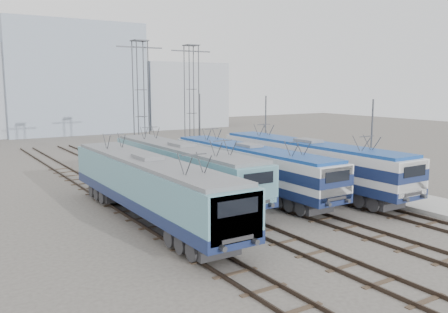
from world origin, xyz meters
TOP-DOWN VIEW (x-y plane):
  - ground at (0.00, 0.00)m, footprint 160.00×160.00m
  - platform at (10.20, 8.00)m, footprint 4.00×70.00m
  - locomotive_far_left at (-6.75, 4.85)m, footprint 2.92×18.47m
  - locomotive_center_left at (-2.25, 9.31)m, footprint 2.88×18.17m
  - locomotive_center_right at (2.25, 7.49)m, footprint 2.75×17.41m
  - locomotive_far_right at (6.75, 6.16)m, footprint 2.90×18.34m
  - catenary_tower_west at (0.00, 22.00)m, footprint 4.50×1.20m
  - catenary_tower_east at (6.50, 24.00)m, footprint 4.50×1.20m
  - mast_front at (8.60, 2.00)m, footprint 0.12×0.12m
  - mast_mid at (8.60, 14.00)m, footprint 0.12×0.12m
  - mast_rear at (8.60, 26.00)m, footprint 0.12×0.12m
  - safety_cone at (8.50, -0.48)m, footprint 0.31×0.31m
  - building_center at (4.00, 62.00)m, footprint 22.00×14.00m
  - building_east at (24.00, 62.00)m, footprint 16.00×12.00m

SIDE VIEW (x-z plane):
  - ground at x=0.00m, z-range 0.00..0.00m
  - platform at x=10.20m, z-range 0.00..0.30m
  - safety_cone at x=8.50m, z-range 0.30..0.84m
  - locomotive_center_right at x=2.25m, z-range 0.59..3.86m
  - locomotive_center_left at x=-2.25m, z-range 0.55..3.97m
  - locomotive_far_left at x=-6.75m, z-range 0.56..4.03m
  - locomotive_far_right at x=6.75m, z-range 0.61..4.06m
  - mast_front at x=8.60m, z-range 0.00..7.00m
  - mast_mid at x=8.60m, z-range 0.00..7.00m
  - mast_rear at x=8.60m, z-range 0.00..7.00m
  - building_east at x=24.00m, z-range 0.00..12.00m
  - catenary_tower_west at x=0.00m, z-range 0.64..12.64m
  - catenary_tower_east at x=6.50m, z-range 0.64..12.64m
  - building_center at x=4.00m, z-range 0.00..18.00m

